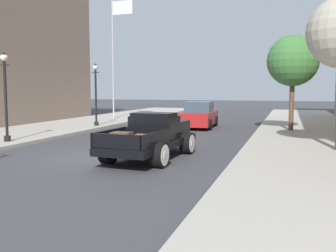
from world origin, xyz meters
TOP-DOWN VIEW (x-y plane):
  - ground_plane at (0.00, 0.00)m, footprint 140.00×140.00m
  - sidewalk_right at (7.25, 0.00)m, footprint 5.50×64.00m
  - hotrod_truck_black at (1.64, 0.56)m, footprint 2.38×5.02m
  - car_background_red at (0.87, 11.08)m, footprint 2.03×4.38m
  - street_lamp_near at (-5.44, 1.42)m, footprint 0.50×0.32m
  - street_lamp_far at (-5.23, 8.96)m, footprint 0.50×0.32m
  - flagpole at (-6.51, 14.46)m, footprint 1.74×0.16m
  - street_tree_second at (6.31, 9.87)m, footprint 2.77×2.77m

SIDE VIEW (x-z plane):
  - ground_plane at x=0.00m, z-range 0.00..0.00m
  - sidewalk_right at x=7.25m, z-range 0.00..0.15m
  - hotrod_truck_black at x=1.64m, z-range -0.04..1.54m
  - car_background_red at x=0.87m, z-range -0.06..1.59m
  - street_lamp_near at x=-5.44m, z-range 0.46..4.31m
  - street_lamp_far at x=-5.23m, z-range 0.46..4.31m
  - street_tree_second at x=6.31m, z-range 1.34..6.53m
  - flagpole at x=-6.51m, z-range 1.19..10.35m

